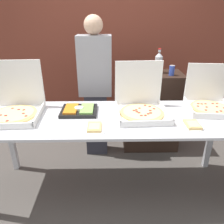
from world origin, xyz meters
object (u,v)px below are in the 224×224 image
(soda_can_silver, at_px, (137,72))
(person_guest_cap, at_px, (95,88))
(paper_plate_front_center, at_px, (94,127))
(soda_bottle, at_px, (159,62))
(pizza_box_near_left, at_px, (141,105))
(paper_plate_front_left, at_px, (192,125))
(pizza_box_far_right, at_px, (15,106))
(soda_can_colored, at_px, (172,70))
(pizza_box_far_left, at_px, (209,101))
(veggie_tray, at_px, (79,110))

(soda_can_silver, relative_size, person_guest_cap, 0.07)
(paper_plate_front_center, bearing_deg, soda_bottle, 55.88)
(soda_can_silver, bearing_deg, soda_bottle, 35.81)
(pizza_box_near_left, distance_m, paper_plate_front_left, 0.51)
(soda_can_silver, bearing_deg, paper_plate_front_left, -66.52)
(pizza_box_far_right, bearing_deg, soda_can_silver, 23.06)
(pizza_box_far_right, relative_size, pizza_box_near_left, 1.04)
(soda_can_colored, xyz_separation_m, person_guest_cap, (-0.95, -0.05, -0.20))
(pizza_box_near_left, xyz_separation_m, soda_can_silver, (0.03, 0.60, 0.17))
(soda_bottle, relative_size, soda_can_silver, 2.48)
(soda_bottle, bearing_deg, soda_can_silver, -144.19)
(pizza_box_near_left, height_order, person_guest_cap, person_guest_cap)
(paper_plate_front_center, bearing_deg, soda_can_colored, 47.67)
(pizza_box_far_left, height_order, paper_plate_front_left, pizza_box_far_left)
(person_guest_cap, bearing_deg, soda_bottle, -167.30)
(pizza_box_far_right, bearing_deg, person_guest_cap, 37.91)
(pizza_box_far_right, height_order, soda_can_silver, pizza_box_far_right)
(veggie_tray, distance_m, soda_bottle, 1.27)
(pizza_box_near_left, height_order, soda_can_colored, pizza_box_near_left)
(paper_plate_front_center, bearing_deg, pizza_box_far_right, 159.05)
(pizza_box_far_left, xyz_separation_m, pizza_box_near_left, (-0.71, -0.10, 0.01))
(soda_can_silver, xyz_separation_m, person_guest_cap, (-0.51, 0.03, -0.20))
(soda_can_colored, bearing_deg, soda_bottle, 136.73)
(pizza_box_far_right, relative_size, soda_bottle, 1.76)
(veggie_tray, bearing_deg, soda_can_silver, 42.07)
(person_guest_cap, bearing_deg, soda_can_silver, 176.59)
(pizza_box_far_right, relative_size, paper_plate_front_center, 2.12)
(paper_plate_front_center, xyz_separation_m, veggie_tray, (-0.17, 0.34, 0.01))
(pizza_box_far_left, bearing_deg, soda_can_colored, 119.17)
(pizza_box_far_right, height_order, pizza_box_far_left, pizza_box_far_right)
(pizza_box_far_left, distance_m, paper_plate_front_left, 0.49)
(pizza_box_far_right, xyz_separation_m, paper_plate_front_left, (1.64, -0.27, -0.07))
(soda_can_colored, bearing_deg, paper_plate_front_center, -132.33)
(pizza_box_near_left, xyz_separation_m, paper_plate_front_left, (0.42, -0.29, -0.07))
(paper_plate_front_center, height_order, soda_can_colored, soda_can_colored)
(pizza_box_far_left, xyz_separation_m, paper_plate_front_center, (-1.16, -0.41, -0.07))
(veggie_tray, relative_size, soda_bottle, 1.15)
(paper_plate_front_left, height_order, soda_can_silver, soda_can_silver)
(veggie_tray, relative_size, person_guest_cap, 0.20)
(pizza_box_far_right, bearing_deg, pizza_box_far_left, 0.20)
(paper_plate_front_center, xyz_separation_m, person_guest_cap, (-0.04, 0.95, 0.04))
(pizza_box_far_left, height_order, paper_plate_front_center, pizza_box_far_left)
(soda_bottle, bearing_deg, soda_can_colored, -43.27)
(paper_plate_front_center, xyz_separation_m, soda_bottle, (0.77, 1.13, 0.31))
(soda_can_silver, bearing_deg, soda_can_colored, 10.15)
(soda_bottle, bearing_deg, person_guest_cap, -167.30)
(pizza_box_far_left, bearing_deg, pizza_box_near_left, -166.11)
(soda_bottle, bearing_deg, pizza_box_near_left, -111.75)
(pizza_box_far_left, bearing_deg, veggie_tray, -170.50)
(soda_can_colored, bearing_deg, veggie_tray, -148.59)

